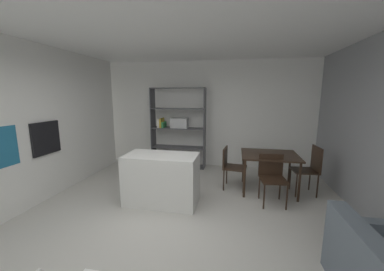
% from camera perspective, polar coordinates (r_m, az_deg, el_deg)
% --- Properties ---
extents(ground_plane, '(8.70, 8.70, 0.00)m').
position_cam_1_polar(ground_plane, '(3.62, -7.46, -21.74)').
color(ground_plane, beige).
extents(ceiling_slab, '(6.15, 6.33, 0.06)m').
position_cam_1_polar(ceiling_slab, '(3.22, -8.75, 26.84)').
color(ceiling_slab, white).
rests_on(ceiling_slab, ground_plane).
extents(back_partition, '(6.15, 0.06, 2.81)m').
position_cam_1_polar(back_partition, '(6.15, 1.60, 5.40)').
color(back_partition, white).
rests_on(back_partition, ground_plane).
extents(tall_cabinet_run_left, '(0.63, 5.72, 2.81)m').
position_cam_1_polar(tall_cabinet_run_left, '(4.75, -40.57, 1.61)').
color(tall_cabinet_run_left, silver).
rests_on(tall_cabinet_run_left, ground_plane).
extents(built_in_oven, '(0.06, 0.60, 0.59)m').
position_cam_1_polar(built_in_oven, '(4.86, -33.15, -0.51)').
color(built_in_oven, black).
rests_on(built_in_oven, ground_plane).
extents(kitchen_island, '(1.27, 0.68, 0.89)m').
position_cam_1_polar(kitchen_island, '(4.10, -7.70, -10.87)').
color(kitchen_island, silver).
rests_on(kitchen_island, ground_plane).
extents(open_bookshelf, '(1.44, 0.37, 2.11)m').
position_cam_1_polar(open_bookshelf, '(5.99, -3.99, 1.72)').
color(open_bookshelf, '#4C4C51').
rests_on(open_bookshelf, ground_plane).
extents(dining_table, '(1.08, 0.91, 0.77)m').
position_cam_1_polar(dining_table, '(4.72, 19.07, -5.40)').
color(dining_table, black).
rests_on(dining_table, ground_plane).
extents(dining_chair_island_side, '(0.50, 0.49, 0.85)m').
position_cam_1_polar(dining_chair_island_side, '(4.73, 9.77, -7.14)').
color(dining_chair_island_side, black).
rests_on(dining_chair_island_side, ground_plane).
extents(dining_chair_window_side, '(0.48, 0.46, 0.95)m').
position_cam_1_polar(dining_chair_window_side, '(4.93, 27.84, -6.91)').
color(dining_chair_window_side, black).
rests_on(dining_chair_window_side, ground_plane).
extents(dining_chair_near, '(0.48, 0.50, 0.86)m').
position_cam_1_polar(dining_chair_near, '(4.31, 19.67, -9.24)').
color(dining_chair_near, black).
rests_on(dining_chair_near, ground_plane).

